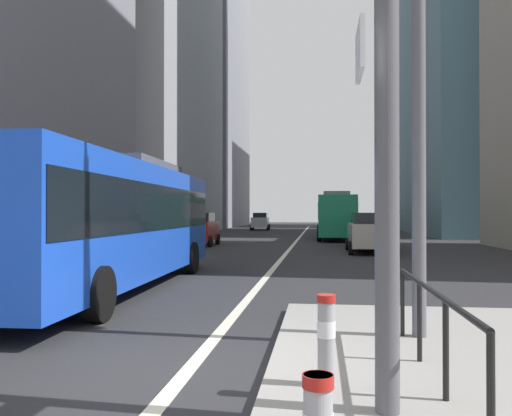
# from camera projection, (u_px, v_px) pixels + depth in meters

# --- Properties ---
(ground_plane) EXTENTS (160.00, 160.00, 0.00)m
(ground_plane) POSITION_uv_depth(u_px,v_px,m) (288.00, 251.00, 26.29)
(ground_plane) COLOR #28282B
(lane_centre_line) EXTENTS (0.20, 80.00, 0.01)m
(lane_centre_line) POSITION_uv_depth(u_px,v_px,m) (297.00, 241.00, 36.21)
(lane_centre_line) COLOR beige
(lane_centre_line) RESTS_ON ground
(office_tower_left_mid) EXTENTS (12.64, 23.00, 38.46)m
(office_tower_left_mid) POSITION_uv_depth(u_px,v_px,m) (136.00, 33.00, 50.36)
(office_tower_left_mid) COLOR #9E9EA3
(office_tower_left_mid) RESTS_ON ground
(office_tower_left_far) EXTENTS (12.36, 21.59, 49.95)m
(office_tower_left_far) POSITION_uv_depth(u_px,v_px,m) (197.00, 53.00, 75.52)
(office_tower_left_far) COLOR gray
(office_tower_left_far) RESTS_ON ground
(office_tower_right_far) EXTENTS (10.30, 20.57, 33.39)m
(office_tower_right_far) POSITION_uv_depth(u_px,v_px,m) (430.00, 108.00, 73.70)
(office_tower_right_far) COLOR gray
(office_tower_right_far) RESTS_ON ground
(city_bus_blue_oncoming) EXTENTS (2.92, 11.74, 3.40)m
(city_bus_blue_oncoming) POSITION_uv_depth(u_px,v_px,m) (112.00, 217.00, 13.12)
(city_bus_blue_oncoming) COLOR blue
(city_bus_blue_oncoming) RESTS_ON ground
(city_bus_red_receding) EXTENTS (2.72, 11.20, 3.40)m
(city_bus_red_receding) POSITION_uv_depth(u_px,v_px,m) (335.00, 214.00, 38.64)
(city_bus_red_receding) COLOR #198456
(city_bus_red_receding) RESTS_ON ground
(city_bus_red_distant) EXTENTS (2.93, 11.54, 3.40)m
(city_bus_red_distant) POSITION_uv_depth(u_px,v_px,m) (338.00, 214.00, 56.07)
(city_bus_red_distant) COLOR #198456
(city_bus_red_distant) RESTS_ON ground
(car_oncoming_mid) EXTENTS (2.22, 4.66, 1.94)m
(car_oncoming_mid) POSITION_uv_depth(u_px,v_px,m) (260.00, 221.00, 58.82)
(car_oncoming_mid) COLOR silver
(car_oncoming_mid) RESTS_ON ground
(car_receding_near) EXTENTS (2.05, 4.11, 1.94)m
(car_receding_near) POSITION_uv_depth(u_px,v_px,m) (369.00, 230.00, 28.67)
(car_receding_near) COLOR black
(car_receding_near) RESTS_ON ground
(car_receding_far) EXTENTS (2.05, 4.57, 1.94)m
(car_receding_far) POSITION_uv_depth(u_px,v_px,m) (368.00, 232.00, 25.35)
(car_receding_far) COLOR #B2A899
(car_receding_far) RESTS_ON ground
(car_oncoming_far) EXTENTS (2.17, 4.13, 1.94)m
(car_oncoming_far) POSITION_uv_depth(u_px,v_px,m) (199.00, 229.00, 30.88)
(car_oncoming_far) COLOR maroon
(car_oncoming_far) RESTS_ON ground
(bollard_right) EXTENTS (0.20, 0.20, 0.94)m
(bollard_right) POSITION_uv_depth(u_px,v_px,m) (326.00, 335.00, 5.41)
(bollard_right) COLOR #99999E
(bollard_right) RESTS_ON median_island
(pedestrian_railing) EXTENTS (0.06, 4.04, 0.98)m
(pedestrian_railing) POSITION_uv_depth(u_px,v_px,m) (431.00, 312.00, 5.64)
(pedestrian_railing) COLOR black
(pedestrian_railing) RESTS_ON median_island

